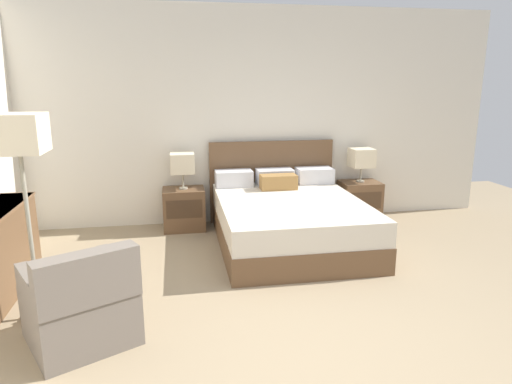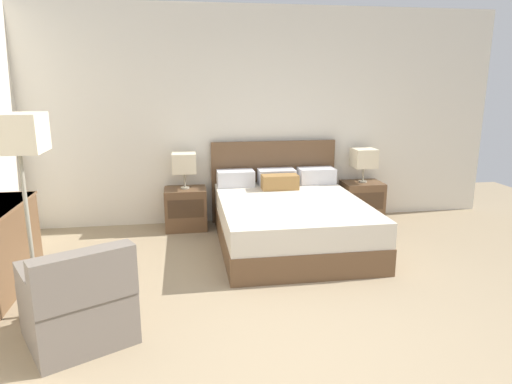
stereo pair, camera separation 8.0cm
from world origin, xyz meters
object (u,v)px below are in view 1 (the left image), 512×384
Objects in this scene: bed at (288,218)px; nightstand_left at (184,209)px; floor_lamp at (19,146)px; table_lamp_right at (362,158)px; table_lamp_left at (182,163)px; nightstand_right at (359,201)px; armchair_by_window at (81,306)px.

nightstand_left is (-1.18, 0.74, -0.04)m from bed.
floor_lamp reaches higher than nightstand_left.
table_lamp_right reaches higher than nightstand_left.
nightstand_right is at bearing -0.04° from table_lamp_left.
table_lamp_left is (-2.37, 0.00, 0.59)m from nightstand_right.
floor_lamp is (-1.21, -2.09, 0.53)m from table_lamp_left.
table_lamp_left is (0.00, 0.00, 0.59)m from nightstand_left.
bed is at bearing 29.43° from floor_lamp.
table_lamp_left is at bearing 72.75° from armchair_by_window.
table_lamp_left is 2.71m from armchair_by_window.
nightstand_left is 1.17× the size of table_lamp_left.
bed is 2.24× the size of armchair_by_window.
floor_lamp is at bearing -149.64° from nightstand_right.
floor_lamp is at bearing -119.94° from table_lamp_left.
armchair_by_window is (-0.79, -2.53, 0.02)m from nightstand_left.
bed is at bearing -32.17° from nightstand_left.
nightstand_left is 1.00× the size of nightstand_right.
bed reaches higher than armchair_by_window.
nightstand_right is 0.57× the size of armchair_by_window.
nightstand_right is at bearing 38.75° from armchair_by_window.
nightstand_left is at bearing 180.00° from nightstand_right.
armchair_by_window is 1.26m from floor_lamp.
bed is at bearing 42.21° from armchair_by_window.
table_lamp_left is at bearing 180.00° from table_lamp_right.
nightstand_right is 4.29m from floor_lamp.
bed reaches higher than nightstand_right.
table_lamp_left is at bearing 179.96° from nightstand_right.
armchair_by_window is 0.57× the size of floor_lamp.
nightstand_right is (1.18, 0.74, -0.04)m from bed.
bed reaches higher than table_lamp_right.
nightstand_right is 1.17× the size of table_lamp_right.
armchair_by_window is (-1.97, -1.79, -0.02)m from bed.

